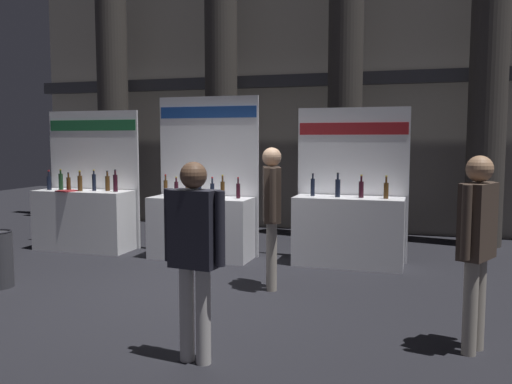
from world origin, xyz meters
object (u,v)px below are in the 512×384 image
exhibitor_booth_0 (85,214)px  exhibitor_booth_1 (202,219)px  visitor_3 (272,205)px  exhibitor_booth_2 (349,224)px  visitor_4 (477,237)px  visitor_1 (194,245)px

exhibitor_booth_0 → exhibitor_booth_1: bearing=-1.1°
exhibitor_booth_0 → exhibitor_booth_1: exhibitor_booth_1 is taller
exhibitor_booth_0 → visitor_3: (3.67, -1.43, 0.45)m
exhibitor_booth_0 → exhibitor_booth_2: size_ratio=1.00×
visitor_3 → visitor_4: visitor_3 is taller
exhibitor_booth_1 → visitor_4: exhibitor_booth_1 is taller
visitor_4 → visitor_1: bearing=138.5°
exhibitor_booth_0 → visitor_4: size_ratio=1.36×
visitor_3 → exhibitor_booth_1: bearing=-151.3°
exhibitor_booth_1 → visitor_3: exhibitor_booth_1 is taller
exhibitor_booth_1 → visitor_1: exhibitor_booth_1 is taller
visitor_1 → exhibitor_booth_2: bearing=-93.8°
exhibitor_booth_0 → visitor_1: 5.25m
visitor_3 → visitor_4: size_ratio=1.02×
exhibitor_booth_0 → visitor_3: 3.96m
visitor_3 → visitor_4: 2.63m
exhibitor_booth_0 → exhibitor_booth_2: 4.41m
visitor_1 → visitor_4: size_ratio=0.98×
exhibitor_booth_1 → exhibitor_booth_0: bearing=178.9°
exhibitor_booth_0 → exhibitor_booth_2: bearing=2.1°
visitor_1 → visitor_4: visitor_4 is taller
exhibitor_booth_1 → visitor_1: bearing=-68.0°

